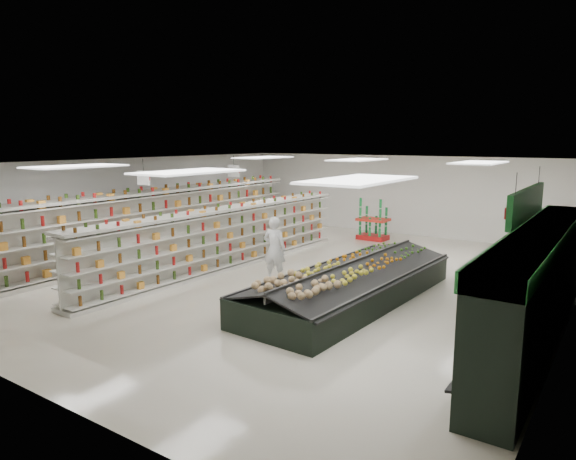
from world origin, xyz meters
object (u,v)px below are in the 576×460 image
Objects in this scene: gondola_left at (161,225)px; produce_island at (351,282)px; shopper_background at (260,219)px; soda_endcap at (373,221)px; shopper_main at (275,249)px; gondola_center at (224,241)px.

produce_island is (7.65, -0.99, -0.56)m from gondola_left.
gondola_left is at bearing 162.97° from shopper_background.
soda_endcap is 6.98m from shopper_main.
produce_island is 4.55× the size of soda_endcap.
shopper_main reaches higher than shopper_background.
produce_island is 3.75× the size of shopper_main.
soda_endcap reaches higher than produce_island.
gondola_center is 6.57× the size of shopper_background.
produce_island is 8.20m from shopper_background.
gondola_left is 7.07× the size of shopper_main.
gondola_left is at bearing -16.42° from shopper_main.
gondola_left is 5.14m from shopper_main.
gondola_center is at bearing -157.22° from shopper_background.
soda_endcap is at bearing 76.85° from gondola_center.
shopper_background is at bearing 142.61° from produce_island.
shopper_main is (-2.55, 0.40, 0.45)m from produce_island.
soda_endcap is 0.82× the size of shopper_main.
shopper_main is 1.11× the size of shopper_background.
shopper_background is (-1.87, 4.24, -0.04)m from gondola_center.
gondola_center reaches higher than shopper_background.
gondola_center is 4.71m from produce_island.
gondola_left is 4.15m from shopper_background.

